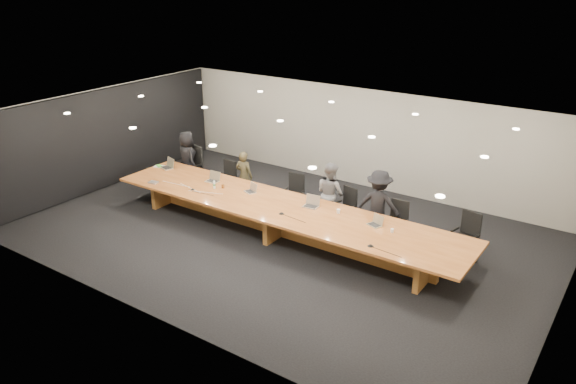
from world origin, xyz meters
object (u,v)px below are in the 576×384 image
at_px(amber_mug, 223,186).
at_px(chair_mid_left, 293,193).
at_px(laptop_a, 166,163).
at_px(laptop_e, 375,221).
at_px(chair_far_right, 465,236).
at_px(chair_mid_right, 344,207).
at_px(person_d, 379,204).
at_px(mic_right, 371,245).
at_px(chair_right, 396,223).
at_px(laptop_c, 250,188).
at_px(av_box, 153,182).
at_px(chair_far_left, 191,166).
at_px(chair_left, 226,179).
at_px(person_c, 330,193).
at_px(paper_cup_far, 392,231).
at_px(laptop_d, 311,202).
at_px(mic_left, 193,189).
at_px(conference_table, 281,215).
at_px(mic_center, 282,213).
at_px(water_bottle, 214,185).
at_px(laptop_b, 212,177).
at_px(person_a, 187,158).
at_px(paper_cup_near, 338,211).
at_px(person_b, 244,176).

bearing_deg(amber_mug, chair_mid_left, 42.23).
bearing_deg(laptop_a, laptop_e, 16.13).
bearing_deg(chair_far_right, chair_mid_right, -167.55).
relative_size(person_d, mic_right, 12.73).
bearing_deg(chair_right, person_d, 172.06).
height_order(laptop_a, amber_mug, laptop_a).
height_order(chair_mid_right, person_d, person_d).
relative_size(laptop_c, av_box, 1.27).
bearing_deg(laptop_a, chair_far_left, 101.22).
bearing_deg(av_box, chair_far_left, 94.67).
distance_m(chair_left, av_box, 2.01).
xyz_separation_m(person_c, paper_cup_far, (2.13, -1.10, 0.02)).
distance_m(laptop_d, amber_mug, 2.45).
distance_m(chair_left, laptop_c, 1.79).
height_order(chair_mid_left, chair_mid_right, chair_mid_left).
bearing_deg(mic_left, conference_table, 9.31).
bearing_deg(chair_left, amber_mug, -52.84).
relative_size(amber_mug, mic_center, 0.71).
height_order(chair_left, mic_center, chair_left).
height_order(person_c, water_bottle, person_c).
height_order(chair_mid_left, mic_right, chair_mid_left).
distance_m(laptop_b, amber_mug, 0.55).
bearing_deg(mic_left, chair_right, 17.99).
bearing_deg(chair_mid_right, person_c, -163.43).
height_order(chair_mid_right, mic_center, chair_mid_right).
xyz_separation_m(person_a, laptop_a, (0.07, -0.88, 0.11)).
distance_m(person_c, mic_right, 2.78).
distance_m(paper_cup_near, mic_left, 3.77).
bearing_deg(laptop_e, laptop_d, -161.30).
bearing_deg(person_c, water_bottle, 45.55).
distance_m(chair_mid_right, laptop_e, 1.68).
relative_size(chair_mid_right, amber_mug, 11.30).
xyz_separation_m(chair_right, water_bottle, (-4.37, -1.17, 0.34)).
xyz_separation_m(chair_far_right, laptop_c, (-5.00, -1.05, 0.33)).
bearing_deg(conference_table, person_a, 163.19).
distance_m(person_b, mic_left, 1.65).
bearing_deg(person_d, paper_cup_far, 117.29).
distance_m(chair_far_right, mic_left, 6.51).
bearing_deg(mic_left, chair_mid_right, 26.65).
relative_size(person_a, laptop_d, 4.59).
bearing_deg(person_c, mic_left, 48.22).
relative_size(person_c, paper_cup_near, 16.17).
xyz_separation_m(conference_table, chair_right, (2.36, 1.15, -0.01)).
relative_size(chair_right, mic_right, 7.90).
distance_m(conference_table, mic_center, 0.50).
bearing_deg(paper_cup_far, chair_right, 109.27).
distance_m(person_c, laptop_d, 0.93).
relative_size(chair_far_right, mic_center, 8.57).
distance_m(amber_mug, paper_cup_far, 4.55).
distance_m(chair_mid_right, person_a, 5.12).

